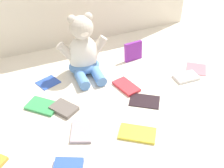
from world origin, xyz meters
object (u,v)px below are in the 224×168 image
(book_case_4, at_px, (138,133))
(book_case_12, at_px, (64,108))
(book_case_5, at_px, (126,86))
(teddy_bear, at_px, (83,52))
(book_case_9, at_px, (145,101))
(book_case_11, at_px, (68,167))
(book_case_8, at_px, (133,51))
(book_case_0, at_px, (82,131))
(book_case_2, at_px, (43,106))
(book_case_6, at_px, (186,77))
(book_case_3, at_px, (48,82))
(book_case_10, at_px, (196,69))
(book_case_1, at_px, (87,56))

(book_case_4, distance_m, book_case_12, 0.33)
(book_case_5, bearing_deg, book_case_12, -7.09)
(book_case_5, bearing_deg, teddy_bear, -69.50)
(book_case_9, bearing_deg, book_case_11, -28.24)
(book_case_4, height_order, book_case_8, book_case_8)
(book_case_4, bearing_deg, book_case_0, -80.83)
(book_case_2, xyz_separation_m, book_case_8, (0.53, 0.19, 0.04))
(book_case_6, bearing_deg, book_case_4, -55.91)
(book_case_2, bearing_deg, book_case_12, 99.79)
(book_case_3, bearing_deg, book_case_8, -107.42)
(book_case_0, bearing_deg, book_case_11, -101.03)
(book_case_2, bearing_deg, book_case_11, 46.53)
(book_case_9, relative_size, book_case_11, 1.32)
(book_case_0, relative_size, book_case_4, 0.83)
(book_case_8, relative_size, book_case_12, 0.94)
(book_case_8, relative_size, book_case_10, 0.95)
(book_case_1, relative_size, book_case_6, 0.95)
(book_case_4, bearing_deg, book_case_8, -169.44)
(book_case_2, bearing_deg, book_case_5, 131.37)
(teddy_bear, xyz_separation_m, book_case_5, (0.13, -0.20, -0.10))
(book_case_10, bearing_deg, book_case_11, -118.90)
(book_case_4, xyz_separation_m, book_case_12, (-0.22, 0.25, 0.00))
(book_case_0, xyz_separation_m, book_case_6, (0.58, 0.13, 0.00))
(book_case_8, bearing_deg, book_case_4, -119.46)
(book_case_1, xyz_separation_m, book_case_3, (-0.25, -0.15, 0.00))
(book_case_2, height_order, book_case_11, book_case_11)
(book_case_9, relative_size, book_case_10, 1.23)
(book_case_9, bearing_deg, book_case_0, -43.44)
(book_case_4, xyz_separation_m, book_case_5, (0.09, 0.28, 0.00))
(book_case_5, xyz_separation_m, book_case_11, (-0.38, -0.32, 0.00))
(book_case_2, relative_size, book_case_8, 1.33)
(teddy_bear, distance_m, book_case_5, 0.26)
(book_case_6, bearing_deg, teddy_bear, -116.63)
(book_case_8, height_order, book_case_9, book_case_8)
(book_case_12, bearing_deg, book_case_11, -134.94)
(book_case_5, bearing_deg, book_case_3, -42.56)
(book_case_3, height_order, book_case_4, book_case_4)
(book_case_3, distance_m, book_case_6, 0.67)
(book_case_4, xyz_separation_m, book_case_11, (-0.29, -0.04, 0.00))
(book_case_0, bearing_deg, book_case_8, 65.90)
(book_case_5, height_order, book_case_11, book_case_11)
(book_case_11, relative_size, book_case_12, 0.91)
(book_case_4, relative_size, book_case_5, 1.09)
(teddy_bear, bearing_deg, book_case_12, -124.19)
(book_case_5, xyz_separation_m, book_case_8, (0.14, 0.21, 0.04))
(book_case_0, distance_m, book_case_4, 0.21)
(book_case_6, relative_size, book_case_12, 1.07)
(book_case_10, xyz_separation_m, book_case_12, (-0.70, -0.03, 0.00))
(book_case_1, height_order, book_case_4, book_case_4)
(book_case_8, height_order, book_case_12, book_case_8)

